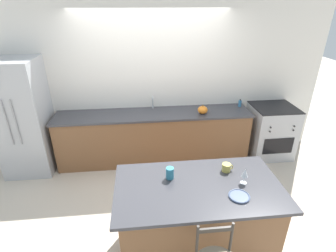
{
  "coord_description": "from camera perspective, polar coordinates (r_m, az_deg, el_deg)",
  "views": [
    {
      "loc": [
        -0.2,
        -3.69,
        2.62
      ],
      "look_at": [
        0.14,
        -0.64,
        1.12
      ],
      "focal_mm": 28.0,
      "sensor_mm": 36.0,
      "label": 1
    }
  ],
  "objects": [
    {
      "name": "sink_faucet",
      "position": [
        4.54,
        -3.34,
        5.47
      ],
      "size": [
        0.02,
        0.13,
        0.22
      ],
      "color": "#ADAFB5",
      "rests_on": "back_counter"
    },
    {
      "name": "wine_glass",
      "position": [
        2.78,
        16.38,
        -9.83
      ],
      "size": [
        0.07,
        0.07,
        0.17
      ],
      "color": "white",
      "rests_on": "kitchen_island"
    },
    {
      "name": "wall_back",
      "position": [
        4.55,
        -3.53,
        9.71
      ],
      "size": [
        6.0,
        0.07,
        2.7
      ],
      "color": "silver",
      "rests_on": "ground_plane"
    },
    {
      "name": "tumbler_cup",
      "position": [
        2.77,
        0.41,
        -10.2
      ],
      "size": [
        0.08,
        0.08,
        0.13
      ],
      "color": "teal",
      "rests_on": "kitchen_island"
    },
    {
      "name": "coffee_mug",
      "position": [
        2.96,
        12.62,
        -8.8
      ],
      "size": [
        0.13,
        0.1,
        0.09
      ],
      "color": "#C1B251",
      "rests_on": "kitchen_island"
    },
    {
      "name": "soap_bottle",
      "position": [
        4.82,
        15.37,
        4.78
      ],
      "size": [
        0.06,
        0.06,
        0.14
      ],
      "color": "teal",
      "rests_on": "back_counter"
    },
    {
      "name": "refrigerator",
      "position": [
        4.71,
        -28.96,
        1.5
      ],
      "size": [
        0.73,
        0.74,
        1.85
      ],
      "color": "#ADAFB5",
      "rests_on": "ground_plane"
    },
    {
      "name": "kitchen_island",
      "position": [
        3.03,
        6.23,
        -19.57
      ],
      "size": [
        1.69,
        0.93,
        0.92
      ],
      "color": "brown",
      "rests_on": "ground_plane"
    },
    {
      "name": "ground_plane",
      "position": [
        4.53,
        -2.61,
        -9.37
      ],
      "size": [
        18.0,
        18.0,
        0.0
      ],
      "primitive_type": "plane",
      "color": "beige"
    },
    {
      "name": "pumpkin_decoration",
      "position": [
        4.39,
        7.56,
        3.5
      ],
      "size": [
        0.16,
        0.16,
        0.15
      ],
      "color": "orange",
      "rests_on": "back_counter"
    },
    {
      "name": "back_counter",
      "position": [
        4.6,
        -3.02,
        -2.19
      ],
      "size": [
        3.28,
        0.65,
        0.9
      ],
      "color": "brown",
      "rests_on": "ground_plane"
    },
    {
      "name": "dinner_plate",
      "position": [
        2.66,
        15.23,
        -14.51
      ],
      "size": [
        0.21,
        0.21,
        0.02
      ],
      "color": "#425170",
      "rests_on": "kitchen_island"
    },
    {
      "name": "oven_range",
      "position": [
        5.09,
        21.34,
        -0.97
      ],
      "size": [
        0.73,
        0.71,
        0.94
      ],
      "color": "#ADAFB5",
      "rests_on": "ground_plane"
    }
  ]
}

